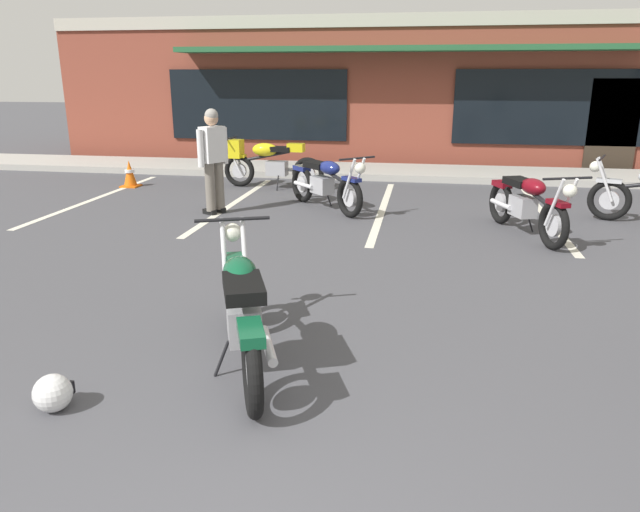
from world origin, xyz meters
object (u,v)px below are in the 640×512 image
motorcycle_black_cruiser (267,161)px  person_in_black_shirt (213,155)px  motorcycle_silver_naked (527,203)px  helmet_on_pavement (53,393)px  motorcycle_blue_standard (325,182)px  traffic_cone (130,174)px  motorcycle_foreground_classic (243,308)px

motorcycle_black_cruiser → person_in_black_shirt: bearing=-96.1°
motorcycle_black_cruiser → motorcycle_silver_naked: (4.51, -2.95, -0.07)m
helmet_on_pavement → motorcycle_silver_naked: bearing=54.2°
motorcycle_blue_standard → person_in_black_shirt: 1.88m
person_in_black_shirt → helmet_on_pavement: 6.02m
motorcycle_silver_naked → traffic_cone: size_ratio=3.81×
motorcycle_foreground_classic → motorcycle_silver_naked: (2.75, 4.42, 0.00)m
motorcycle_black_cruiser → traffic_cone: motorcycle_black_cruiser is taller
motorcycle_black_cruiser → motorcycle_blue_standard: 2.29m
motorcycle_foreground_classic → helmet_on_pavement: 1.43m
motorcycle_blue_standard → helmet_on_pavement: (-0.78, -6.49, -0.33)m
motorcycle_foreground_classic → motorcycle_black_cruiser: 7.58m
motorcycle_black_cruiser → person_in_black_shirt: (-0.25, -2.37, 0.42)m
person_in_black_shirt → traffic_cone: size_ratio=3.16×
person_in_black_shirt → traffic_cone: (-2.52, 2.02, -0.69)m
motorcycle_silver_naked → motorcycle_black_cruiser: bearing=146.8°
motorcycle_black_cruiser → motorcycle_silver_naked: same height
motorcycle_silver_naked → traffic_cone: motorcycle_silver_naked is taller
motorcycle_foreground_classic → traffic_cone: size_ratio=3.79×
motorcycle_black_cruiser → motorcycle_blue_standard: bearing=-50.4°
traffic_cone → motorcycle_silver_naked: bearing=-19.6°
motorcycle_silver_naked → motorcycle_blue_standard: 3.27m
motorcycle_foreground_classic → motorcycle_black_cruiser: same height
motorcycle_black_cruiser → helmet_on_pavement: 8.30m
person_in_black_shirt → motorcycle_blue_standard: bearing=19.5°
traffic_cone → motorcycle_blue_standard: bearing=-18.4°
motorcycle_blue_standard → motorcycle_silver_naked: bearing=-21.3°
motorcycle_foreground_classic → motorcycle_blue_standard: size_ratio=1.19×
helmet_on_pavement → motorcycle_black_cruiser: bearing=94.7°
motorcycle_black_cruiser → traffic_cone: size_ratio=3.98×
motorcycle_blue_standard → traffic_cone: 4.47m
motorcycle_foreground_classic → helmet_on_pavement: motorcycle_foreground_classic is taller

